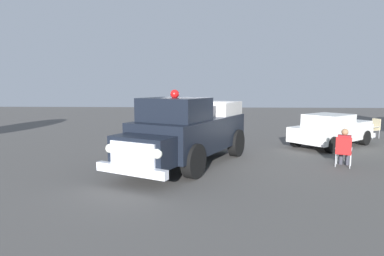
% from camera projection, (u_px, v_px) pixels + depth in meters
% --- Properties ---
extents(ground_plane, '(60.00, 60.00, 0.00)m').
position_uv_depth(ground_plane, '(200.00, 161.00, 11.83)').
color(ground_plane, '#514F4C').
extents(vintage_fire_truck, '(4.54, 6.30, 2.59)m').
position_uv_depth(vintage_fire_truck, '(189.00, 130.00, 11.26)').
color(vintage_fire_truck, black).
rests_on(vintage_fire_truck, ground).
extents(classic_hot_rod, '(4.52, 4.24, 1.46)m').
position_uv_depth(classic_hot_rod, '(332.00, 130.00, 14.74)').
color(classic_hot_rod, black).
rests_on(classic_hot_rod, ground).
extents(lawn_chair_near_truck, '(0.66, 0.66, 1.02)m').
position_uv_depth(lawn_chair_near_truck, '(344.00, 150.00, 10.89)').
color(lawn_chair_near_truck, '#B7BABF').
rests_on(lawn_chair_near_truck, ground).
extents(lawn_chair_by_car, '(0.65, 0.65, 1.02)m').
position_uv_depth(lawn_chair_by_car, '(374.00, 127.00, 16.97)').
color(lawn_chair_by_car, '#B7BABF').
rests_on(lawn_chair_by_car, ground).
extents(lawn_chair_spare, '(0.53, 0.52, 1.02)m').
position_uv_depth(lawn_chair_spare, '(315.00, 124.00, 18.32)').
color(lawn_chair_spare, '#B7BABF').
rests_on(lawn_chair_spare, ground).
extents(spectator_seated, '(0.57, 0.64, 1.29)m').
position_uv_depth(spectator_seated, '(344.00, 146.00, 10.99)').
color(spectator_seated, '#383842').
rests_on(spectator_seated, ground).
extents(traffic_cone, '(0.40, 0.40, 0.64)m').
position_uv_depth(traffic_cone, '(132.00, 143.00, 13.73)').
color(traffic_cone, orange).
rests_on(traffic_cone, ground).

